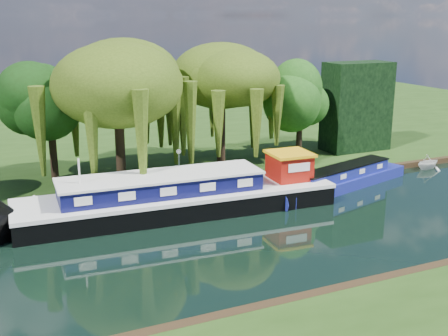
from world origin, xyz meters
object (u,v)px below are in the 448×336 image
white_cruiser (427,169)px  dutch_barge (181,196)px  red_dinghy (44,228)px  narrowboat (344,179)px

white_cruiser → dutch_barge: bearing=84.6°
red_dinghy → white_cruiser: bearing=-91.6°
dutch_barge → narrowboat: bearing=3.4°
dutch_barge → red_dinghy: 8.72m
dutch_barge → white_cruiser: dutch_barge is taller
dutch_barge → narrowboat: 12.87m
narrowboat → red_dinghy: narrowboat is taller
dutch_barge → red_dinghy: size_ratio=6.74×
white_cruiser → narrowboat: bearing=89.6°
dutch_barge → narrowboat: size_ratio=1.65×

